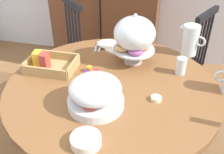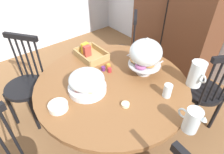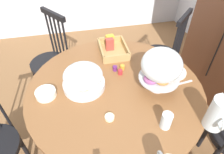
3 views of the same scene
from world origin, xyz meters
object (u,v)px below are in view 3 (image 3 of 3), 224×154
Objects in this scene: windsor_chair_host_seat at (51,62)px; fruit_platter_covered at (83,78)px; pastry_stand_with_dome at (161,67)px; cereal_bowl at (46,94)px; china_plate_large at (172,71)px; butter_dish at (110,117)px; orange_juice_pitcher at (217,115)px; dining_table at (115,103)px; china_plate_small at (169,63)px; windsor_chair_far_side at (162,56)px; drinking_glass at (166,121)px; cereal_basket at (112,48)px.

windsor_chair_host_seat reaches higher than fruit_platter_covered.
pastry_stand_with_dome reaches higher than cereal_bowl.
china_plate_large is 0.96m from cereal_bowl.
windsor_chair_host_seat is 16.25× the size of butter_dish.
dining_table is at bearing -132.13° from orange_juice_pitcher.
windsor_chair_far_side is at bearing 157.46° from china_plate_small.
windsor_chair_far_side reaches higher than drinking_glass.
china_plate_small is (-0.23, 0.20, -0.18)m from pastry_stand_with_dome.
drinking_glass is (1.03, -0.48, 0.34)m from windsor_chair_far_side.
china_plate_large is at bearing 91.76° from fruit_platter_covered.
fruit_platter_covered is at bearing 96.52° from cereal_bowl.
pastry_stand_with_dome reaches higher than dining_table.
dining_table is 8.53× the size of china_plate_small.
orange_juice_pitcher reaches higher than fruit_platter_covered.
windsor_chair_host_seat is 6.96× the size of cereal_bowl.
cereal_basket reaches higher than china_plate_small.
orange_juice_pitcher is at bearing 25.31° from cereal_basket.
butter_dish is at bearing -111.63° from drinking_glass.
pastry_stand_with_dome is 1.15× the size of fruit_platter_covered.
cereal_bowl is at bearing -119.86° from drinking_glass.
cereal_bowl is 1.27× the size of drinking_glass.
pastry_stand_with_dome is 0.35m from drinking_glass.
windsor_chair_far_side and windsor_chair_host_seat have the same top height.
pastry_stand_with_dome is 0.43m from orange_juice_pitcher.
windsor_chair_far_side is 0.72m from cereal_basket.
cereal_bowl is (0.14, -0.98, 0.01)m from china_plate_small.
windsor_chair_far_side is 6.50× the size of china_plate_small.
pastry_stand_with_dome is at bearing 116.30° from butter_dish.
butter_dish is (-0.18, -0.59, -0.09)m from orange_juice_pitcher.
butter_dish is at bearing -19.48° from dining_table.
windsor_chair_far_side is 16.25× the size of butter_dish.
fruit_platter_covered is at bearing -99.63° from dining_table.
windsor_chair_far_side reaches higher than butter_dish.
cereal_basket is at bearing 60.29° from windsor_chair_host_seat.
pastry_stand_with_dome reaches higher than windsor_chair_far_side.
pastry_stand_with_dome is at bearing 74.52° from dining_table.
fruit_platter_covered is 0.72m from china_plate_small.
fruit_platter_covered is at bearing -56.69° from windsor_chair_far_side.
dining_table is 21.34× the size of butter_dish.
cereal_basket is 0.71m from cereal_bowl.
orange_juice_pitcher is 1.97× the size of drinking_glass.
windsor_chair_far_side is at bearing 132.57° from dining_table.
pastry_stand_with_dome is 0.35m from china_plate_small.
windsor_chair_far_side is at bearing 150.78° from pastry_stand_with_dome.
drinking_glass is (0.84, 0.14, 0.02)m from cereal_basket.
fruit_platter_covered is 2.14× the size of cereal_bowl.
drinking_glass is at bearing 32.11° from windsor_chair_host_seat.
pastry_stand_with_dome is at bearing 166.52° from drinking_glass.
windsor_chair_host_seat is (-0.78, -0.52, -0.09)m from dining_table.
windsor_chair_host_seat is 0.84m from cereal_bowl.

